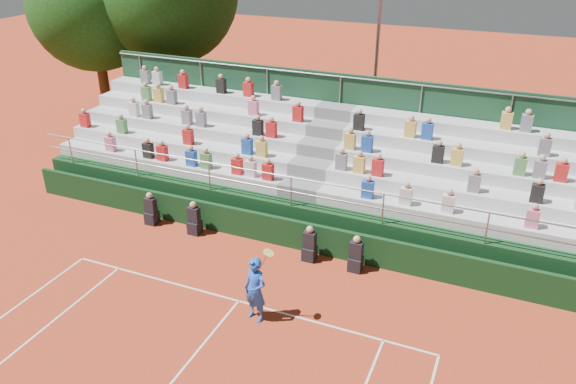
% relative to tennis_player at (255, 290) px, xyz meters
% --- Properties ---
extents(ground, '(90.00, 90.00, 0.00)m').
position_rel_tennis_player_xyz_m(ground, '(-0.78, 0.47, -0.93)').
color(ground, '#B33A1D').
rests_on(ground, ground).
extents(courtside_wall, '(20.00, 0.15, 1.00)m').
position_rel_tennis_player_xyz_m(courtside_wall, '(-0.78, 3.67, -0.43)').
color(courtside_wall, black).
rests_on(courtside_wall, ground).
extents(line_officials, '(7.74, 0.40, 1.19)m').
position_rel_tennis_player_xyz_m(line_officials, '(-1.86, 3.22, -0.45)').
color(line_officials, black).
rests_on(line_officials, ground).
extents(grandstand, '(20.00, 5.20, 4.40)m').
position_rel_tennis_player_xyz_m(grandstand, '(-0.78, 6.91, 0.14)').
color(grandstand, black).
rests_on(grandstand, ground).
extents(tennis_player, '(0.92, 0.61, 2.22)m').
position_rel_tennis_player_xyz_m(tennis_player, '(0.00, 0.00, 0.00)').
color(tennis_player, blue).
rests_on(tennis_player, ground).
extents(tree_west, '(6.04, 6.04, 8.74)m').
position_rel_tennis_player_xyz_m(tree_west, '(-14.04, 11.34, 4.78)').
color(tree_west, '#3C2615').
rests_on(tree_west, ground).
extents(floodlight_mast, '(0.60, 0.25, 9.15)m').
position_rel_tennis_player_xyz_m(floodlight_mast, '(-0.70, 13.77, 4.34)').
color(floodlight_mast, gray).
rests_on(floodlight_mast, ground).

